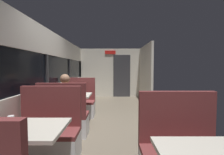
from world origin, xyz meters
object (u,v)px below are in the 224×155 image
Objects in this scene: dining_table_mid_window at (72,99)px; bench_mid_window_facing_entry at (78,105)px; dining_table_near_window at (23,136)px; bench_mid_window_facing_end at (64,120)px; bench_near_window_facing_entry at (48,137)px; seated_passenger at (65,109)px; coffee_cup_primary at (78,92)px; coffee_cup_secondary at (11,120)px.

dining_table_mid_window is 0.82× the size of bench_mid_window_facing_entry.
dining_table_near_window is 2.98m from bench_mid_window_facing_entry.
bench_mid_window_facing_entry is (0.00, 2.96, -0.31)m from dining_table_near_window.
bench_near_window_facing_entry is at bearing -90.00° from bench_mid_window_facing_end.
seated_passenger is 14.00× the size of coffee_cup_primary.
bench_mid_window_facing_entry is at bearing 90.00° from seated_passenger.
bench_near_window_facing_entry reaches higher than dining_table_near_window.
seated_passenger is (0.00, 1.63, -0.10)m from dining_table_near_window.
bench_near_window_facing_entry is 1.78m from coffee_cup_primary.
bench_mid_window_facing_entry is 12.22× the size of coffee_cup_secondary.
dining_table_near_window is at bearing -90.00° from seated_passenger.
coffee_cup_primary is (0.12, 0.85, 0.46)m from bench_mid_window_facing_end.
bench_mid_window_facing_end is 12.22× the size of coffee_cup_secondary.
dining_table_near_window is 1.64m from seated_passenger.
bench_mid_window_facing_end is at bearing 90.00° from dining_table_near_window.
seated_passenger is at bearing -98.79° from coffee_cup_primary.
seated_passenger reaches higher than bench_near_window_facing_entry.
coffee_cup_primary is at bearing 81.80° from coffee_cup_secondary.
bench_near_window_facing_entry reaches higher than dining_table_mid_window.
coffee_cup_primary is (0.12, 1.71, 0.46)m from bench_near_window_facing_entry.
dining_table_near_window is 0.82× the size of bench_near_window_facing_entry.
bench_mid_window_facing_end is 1.00× the size of bench_mid_window_facing_entry.
dining_table_mid_window is 10.00× the size of coffee_cup_primary.
bench_mid_window_facing_entry reaches higher than dining_table_mid_window.
bench_mid_window_facing_end is at bearing -98.05° from coffee_cup_primary.
bench_near_window_facing_entry is at bearing -90.00° from seated_passenger.
bench_near_window_facing_entry is 0.86m from bench_mid_window_facing_end.
seated_passenger reaches higher than bench_mid_window_facing_entry.
coffee_cup_secondary is at bearing -94.22° from bench_mid_window_facing_entry.
coffee_cup_secondary is at bearing -95.59° from dining_table_mid_window.
bench_near_window_facing_entry is 2.26m from bench_mid_window_facing_entry.
coffee_cup_secondary is (-0.21, -1.50, 0.25)m from seated_passenger.
dining_table_mid_window is (0.00, 2.26, 0.00)m from dining_table_near_window.
bench_near_window_facing_entry is 0.76m from coffee_cup_secondary.
bench_mid_window_facing_end is 0.22m from seated_passenger.
coffee_cup_primary is at bearing 51.46° from dining_table_mid_window.
bench_mid_window_facing_end is at bearing 90.00° from bench_near_window_facing_entry.
seated_passenger is at bearing -90.00° from dining_table_mid_window.
bench_mid_window_facing_entry is 0.72m from coffee_cup_primary.
bench_mid_window_facing_entry is 1.34m from seated_passenger.
coffee_cup_secondary is (-0.21, -2.83, 0.46)m from bench_mid_window_facing_entry.
coffee_cup_secondary is at bearing -98.29° from bench_mid_window_facing_end.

